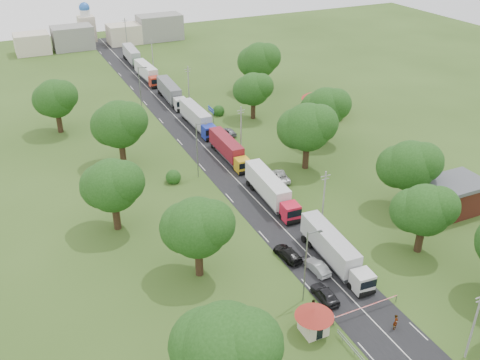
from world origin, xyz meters
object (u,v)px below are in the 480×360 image
car_lane_mid (317,267)px  pedestrian_near (396,322)px  car_lane_front (325,294)px  boom_barrier (356,311)px  guard_booth (314,317)px  truck_0 (334,250)px  info_sign (211,112)px

car_lane_mid → pedestrian_near: bearing=97.7°
car_lane_front → car_lane_mid: size_ratio=1.05×
pedestrian_near → boom_barrier: bearing=98.4°
guard_booth → truck_0: truck_0 is taller
guard_booth → pedestrian_near: size_ratio=2.26×
car_lane_front → pedestrian_near: (4.46, -7.58, 0.19)m
guard_booth → car_lane_front: guard_booth is taller
truck_0 → pedestrian_near: 13.24m
info_sign → car_lane_mid: 51.42m
guard_booth → car_lane_mid: bearing=55.5°
boom_barrier → guard_booth: (-5.84, -0.00, 1.27)m
car_lane_front → car_lane_mid: (2.00, 4.92, -0.06)m
guard_booth → car_lane_mid: (6.20, 9.01, -1.45)m
truck_0 → car_lane_mid: truck_0 is taller
info_sign → truck_0: (-3.30, -50.32, -0.85)m
truck_0 → boom_barrier: bearing=-108.6°
info_sign → car_lane_mid: (-6.20, -50.99, -2.28)m
guard_booth → car_lane_front: size_ratio=0.96×
truck_0 → car_lane_mid: size_ratio=3.37×
info_sign → car_lane_front: bearing=-98.3°
guard_booth → car_lane_mid: size_ratio=1.01×
pedestrian_near → guard_booth: bearing=127.6°
car_lane_front → guard_booth: bearing=44.7°
guard_booth → truck_0: (9.10, 9.68, -0.01)m
boom_barrier → truck_0: truck_0 is taller
car_lane_mid → car_lane_front: bearing=64.5°
car_lane_mid → truck_0: bearing=-170.3°
truck_0 → car_lane_front: truck_0 is taller
info_sign → pedestrian_near: 63.64m
boom_barrier → car_lane_mid: car_lane_mid is taller
boom_barrier → info_sign: size_ratio=2.25×
guard_booth → car_lane_mid: 11.03m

